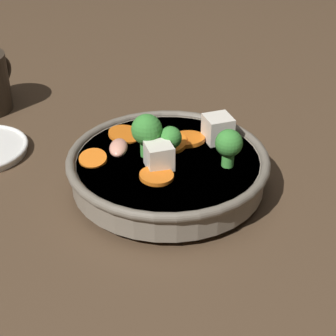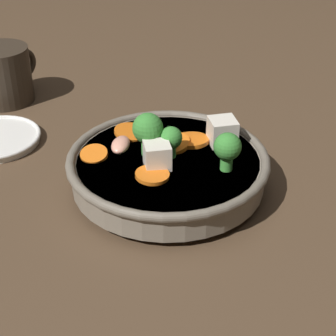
# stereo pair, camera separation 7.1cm
# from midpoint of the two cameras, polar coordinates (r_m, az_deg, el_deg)

# --- Properties ---
(ground_plane) EXTENTS (3.00, 3.00, 0.00)m
(ground_plane) POSITION_cam_midpoint_polar(r_m,az_deg,el_deg) (0.73, 2.80, -2.14)
(ground_plane) COLOR #4C3826
(stirfry_bowl) EXTENTS (0.26, 0.26, 0.10)m
(stirfry_bowl) POSITION_cam_midpoint_polar(r_m,az_deg,el_deg) (0.71, 2.91, 0.13)
(stirfry_bowl) COLOR slate
(stirfry_bowl) RESTS_ON ground_plane
(dark_mug) EXTENTS (0.12, 0.09, 0.09)m
(dark_mug) POSITION_cam_midpoint_polar(r_m,az_deg,el_deg) (0.97, -14.38, 9.13)
(dark_mug) COLOR #33281E
(dark_mug) RESTS_ON ground_plane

